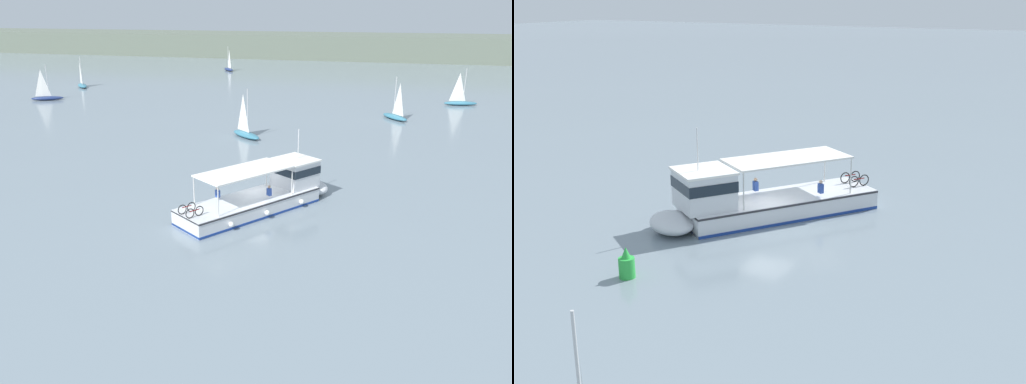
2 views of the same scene
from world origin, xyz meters
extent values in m
plane|color=gray|center=(0.00, 0.00, 0.00)|extent=(400.00, 400.00, 0.00)
cube|color=silver|center=(0.05, -1.65, 0.55)|extent=(8.69, 10.75, 1.10)
ellipsoid|color=silver|center=(3.51, 3.49, 0.55)|extent=(3.67, 3.47, 1.01)
cube|color=navy|center=(0.05, -1.65, 0.10)|extent=(8.72, 10.77, 0.16)
cube|color=#2D2D33|center=(0.05, -1.65, 1.02)|extent=(8.74, 10.78, 0.10)
cube|color=silver|center=(2.51, 2.00, 2.05)|extent=(3.71, 3.68, 1.90)
cube|color=#19232D|center=(2.51, 2.00, 2.38)|extent=(3.78, 3.74, 0.56)
cube|color=white|center=(2.51, 2.00, 3.06)|extent=(3.93, 3.90, 0.12)
cube|color=white|center=(-0.20, -2.02, 3.15)|extent=(6.18, 7.20, 0.10)
cylinder|color=silver|center=(0.49, 1.43, 2.10)|extent=(0.08, 0.08, 2.00)
cylinder|color=silver|center=(2.74, -0.09, 2.10)|extent=(0.08, 0.08, 2.00)
cylinder|color=silver|center=(-3.15, -3.96, 2.10)|extent=(0.08, 0.08, 2.00)
cylinder|color=silver|center=(-0.89, -5.48, 2.10)|extent=(0.08, 0.08, 2.00)
cylinder|color=silver|center=(2.67, 2.25, 4.22)|extent=(0.06, 0.06, 2.20)
sphere|color=white|center=(3.42, 0.18, 0.50)|extent=(0.36, 0.36, 0.36)
sphere|color=white|center=(1.58, -2.56, 0.50)|extent=(0.36, 0.36, 0.36)
sphere|color=white|center=(-0.15, -5.13, 0.50)|extent=(0.36, 0.36, 0.36)
torus|color=black|center=(-2.87, -5.17, 1.43)|extent=(0.42, 0.58, 0.66)
torus|color=black|center=(-3.26, -5.75, 1.43)|extent=(0.42, 0.58, 0.66)
cylinder|color=maroon|center=(-3.06, -5.46, 1.55)|extent=(0.44, 0.61, 0.06)
torus|color=black|center=(-2.12, -5.68, 1.43)|extent=(0.42, 0.58, 0.66)
torus|color=black|center=(-2.51, -6.26, 1.43)|extent=(0.42, 0.58, 0.66)
cylinder|color=maroon|center=(-2.32, -5.97, 1.55)|extent=(0.44, 0.61, 0.06)
cube|color=#2D4CA5|center=(-1.96, -2.62, 1.56)|extent=(0.39, 0.36, 0.52)
sphere|color=beige|center=(-1.96, -2.62, 1.93)|extent=(0.20, 0.20, 0.20)
cube|color=#2D4CA5|center=(1.38, -1.31, 1.56)|extent=(0.39, 0.36, 0.52)
sphere|color=tan|center=(1.38, -1.31, 1.93)|extent=(0.20, 0.20, 0.20)
cylinder|color=green|center=(1.89, 8.85, 0.45)|extent=(0.70, 0.70, 0.90)
cone|color=green|center=(1.89, 8.85, 1.15)|extent=(0.42, 0.42, 0.50)
camera|label=1|loc=(9.69, -34.42, 13.66)|focal=36.50mm
camera|label=2|loc=(-16.03, 28.62, 11.75)|focal=46.09mm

